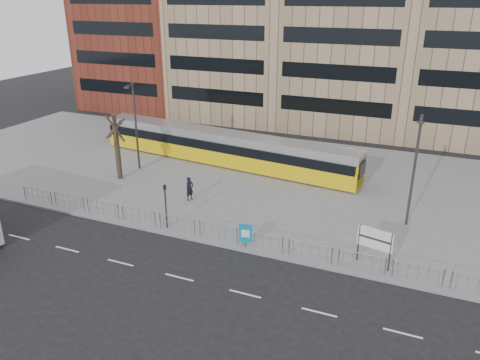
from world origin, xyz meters
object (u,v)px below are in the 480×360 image
at_px(station_sign, 375,241).
at_px(traffic_light_west, 165,201).
at_px(pedestrian, 190,189).
at_px(lamp_post_east, 414,167).
at_px(ad_panel, 246,234).
at_px(bare_tree, 113,111).
at_px(tram, 223,148).
at_px(lamp_post_west, 135,123).

relative_size(station_sign, traffic_light_west, 0.77).
height_order(pedestrian, lamp_post_east, lamp_post_east).
xyz_separation_m(ad_panel, bare_tree, (-14.27, 6.61, 4.93)).
distance_m(tram, ad_panel, 15.48).
relative_size(traffic_light_west, lamp_post_west, 0.40).
bearing_deg(lamp_post_east, pedestrian, -172.59).
height_order(station_sign, lamp_post_east, lamp_post_east).
relative_size(pedestrian, bare_tree, 0.24).
xyz_separation_m(lamp_post_west, bare_tree, (-0.11, -2.66, 1.61)).
relative_size(station_sign, lamp_post_west, 0.31).
relative_size(station_sign, bare_tree, 0.31).
distance_m(tram, bare_tree, 10.40).
xyz_separation_m(pedestrian, lamp_post_east, (15.58, 2.03, 3.28)).
relative_size(traffic_light_west, lamp_post_east, 0.40).
distance_m(pedestrian, traffic_light_west, 4.78).
distance_m(station_sign, pedestrian, 14.80).
bearing_deg(station_sign, pedestrian, 176.70).
bearing_deg(bare_tree, ad_panel, -24.84).
distance_m(station_sign, traffic_light_west, 13.46).
bearing_deg(station_sign, lamp_post_west, 171.66).
xyz_separation_m(traffic_light_west, lamp_post_east, (14.84, 6.63, 2.23)).
bearing_deg(traffic_light_west, pedestrian, 94.32).
bearing_deg(tram, lamp_post_west, -140.86).
bearing_deg(lamp_post_west, bare_tree, -92.29).
distance_m(station_sign, bare_tree, 23.01).
bearing_deg(lamp_post_east, bare_tree, -179.15).
bearing_deg(tram, bare_tree, -127.51).
xyz_separation_m(pedestrian, lamp_post_west, (-7.57, 4.35, 3.30)).
distance_m(tram, lamp_post_east, 18.10).
bearing_deg(lamp_post_west, station_sign, -21.30).
bearing_deg(lamp_post_east, lamp_post_west, 174.28).
relative_size(tram, traffic_light_west, 8.32).
bearing_deg(lamp_post_east, ad_panel, -142.30).
bearing_deg(tram, pedestrian, -76.07).
distance_m(lamp_post_east, bare_tree, 23.32).
distance_m(ad_panel, lamp_post_west, 17.25).
relative_size(ad_panel, lamp_post_west, 0.20).
height_order(ad_panel, pedestrian, pedestrian).
height_order(station_sign, traffic_light_west, traffic_light_west).
bearing_deg(lamp_post_west, lamp_post_east, -5.72).
xyz_separation_m(tram, pedestrian, (1.12, -8.49, -0.59)).
bearing_deg(lamp_post_east, traffic_light_west, -155.93).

